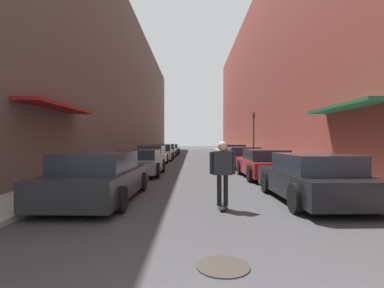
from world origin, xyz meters
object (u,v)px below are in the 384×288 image
Objects in this scene: parked_car_left_0 at (100,177)px; parked_car_right_1 at (265,164)px; parked_car_left_4 at (167,151)px; parked_car_left_5 at (172,149)px; parked_car_left_3 at (162,153)px; parked_car_right_0 at (313,178)px; manhole_cover at (224,267)px; parked_car_left_2 at (153,156)px; traffic_light at (255,131)px; parked_car_left_1 at (142,162)px; parked_car_right_2 at (243,157)px; skateboarder at (223,167)px; parked_car_right_3 at (234,153)px.

parked_car_right_1 is at bearing 40.40° from parked_car_left_0.
parked_car_left_4 is 0.98× the size of parked_car_left_5.
parked_car_left_3 is 0.98× the size of parked_car_left_4.
parked_car_left_5 is at bearing 102.01° from parked_car_right_0.
parked_car_left_2 is at bearing 100.80° from manhole_cover.
parked_car_left_2 is 1.06× the size of parked_car_left_3.
parked_car_left_1 is at bearing -128.37° from traffic_light.
parked_car_left_3 reaches higher than parked_car_right_2.
parked_car_left_3 is at bearing 132.03° from parked_car_right_2.
parked_car_right_0 is (5.87, -11.84, -0.01)m from parked_car_left_2.
manhole_cover is (2.86, -30.85, -0.59)m from parked_car_left_5.
traffic_light reaches higher than manhole_cover.
parked_car_left_4 is at bearing 138.15° from traffic_light.
parked_car_right_2 is 2.63× the size of skateboarder.
manhole_cover is (-0.33, -3.32, -0.99)m from skateboarder.
parked_car_right_1 is (5.81, -6.79, -0.02)m from parked_car_left_2.
parked_car_right_1 is at bearing -64.03° from parked_car_left_3.
parked_car_left_4 is at bearing 108.71° from parked_car_right_1.
skateboarder is at bearing -17.17° from parked_car_left_0.
parked_car_left_1 is at bearing 105.30° from manhole_cover.
parked_car_right_3 is (5.71, -11.29, 0.04)m from parked_car_left_5.
parked_car_left_1 reaches higher than manhole_cover.
parked_car_right_1 is 5.99× the size of manhole_cover.
manhole_cover is 0.19× the size of traffic_light.
parked_car_right_2 is at bearing -91.40° from parked_car_right_3.
parked_car_right_3 is at bearing 177.80° from traffic_light.
parked_car_left_2 is at bearing 166.56° from parked_car_right_2.
parked_car_right_0 is at bearing -63.63° from parked_car_left_2.
parked_car_right_2 is at bearing 61.07° from parked_car_left_0.
parked_car_right_0 is 5.05m from parked_car_right_1.
parked_car_left_0 is 1.20× the size of parked_car_left_3.
parked_car_left_5 is at bearing 95.30° from manhole_cover.
parked_car_left_0 is at bearing -90.19° from parked_car_left_5.
parked_car_left_3 is 17.86m from skateboarder.
traffic_light is at bearing 75.81° from skateboarder.
manhole_cover is (-2.82, -4.14, -0.62)m from parked_car_right_0.
parked_car_right_1 is 9.62m from manhole_cover.
parked_car_left_3 is (0.01, 16.55, -0.00)m from parked_car_left_0.
parked_car_left_5 is 5.96× the size of manhole_cover.
traffic_light reaches higher than parked_car_left_1.
parked_car_right_3 is at bearing 88.60° from parked_car_right_2.
parked_car_left_3 is 2.45× the size of skateboarder.
parked_car_left_1 is 5.71m from parked_car_right_1.
parked_car_left_4 is 4.73m from parked_car_left_5.
traffic_light is (7.37, 15.16, 1.76)m from parked_car_left_0.
parked_car_left_2 reaches higher than manhole_cover.
parked_car_left_2 is at bearing 104.94° from skateboarder.
parked_car_right_1 is at bearing -90.48° from parked_car_right_3.
parked_car_right_0 reaches higher than parked_car_left_1.
parked_car_right_0 reaches higher than parked_car_right_2.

